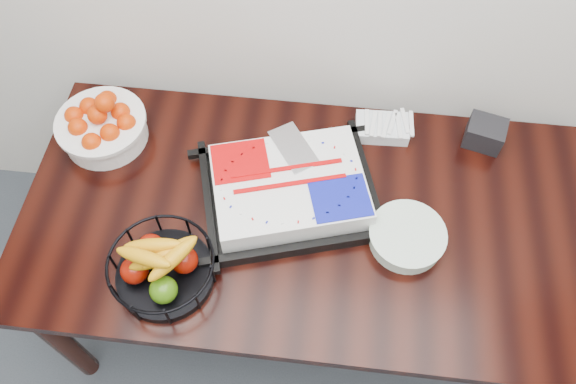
# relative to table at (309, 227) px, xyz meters

# --- Properties ---
(table) EXTENTS (1.80, 0.90, 0.75)m
(table) POSITION_rel_table_xyz_m (0.00, 0.00, 0.00)
(table) COLOR black
(table) RESTS_ON ground
(cake_tray) EXTENTS (0.62, 0.54, 0.11)m
(cake_tray) POSITION_rel_table_xyz_m (-0.07, 0.06, 0.14)
(cake_tray) COLOR black
(cake_tray) RESTS_ON table
(tangerine_bowl) EXTENTS (0.30, 0.30, 0.19)m
(tangerine_bowl) POSITION_rel_table_xyz_m (-0.71, 0.22, 0.17)
(tangerine_bowl) COLOR white
(tangerine_bowl) RESTS_ON table
(fruit_basket) EXTENTS (0.30, 0.30, 0.16)m
(fruit_basket) POSITION_rel_table_xyz_m (-0.39, -0.25, 0.15)
(fruit_basket) COLOR black
(fruit_basket) RESTS_ON table
(plate_stack) EXTENTS (0.23, 0.23, 0.06)m
(plate_stack) POSITION_rel_table_xyz_m (0.30, -0.06, 0.11)
(plate_stack) COLOR white
(plate_stack) RESTS_ON table
(fork_bag) EXTENTS (0.18, 0.12, 0.05)m
(fork_bag) POSITION_rel_table_xyz_m (0.21, 0.35, 0.11)
(fork_bag) COLOR silver
(fork_bag) RESTS_ON table
(napkin_box) EXTENTS (0.14, 0.13, 0.09)m
(napkin_box) POSITION_rel_table_xyz_m (0.55, 0.35, 0.13)
(napkin_box) COLOR black
(napkin_box) RESTS_ON table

